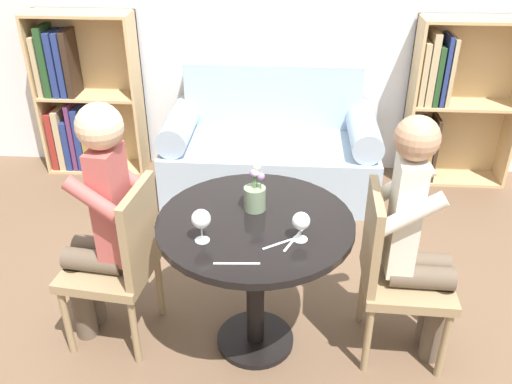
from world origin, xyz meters
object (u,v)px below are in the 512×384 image
Objects in this scene: bookshelf_right at (446,105)px; person_right at (417,240)px; wine_glass_left at (201,220)px; flower_vase at (255,195)px; chair_right at (393,269)px; chair_left at (122,259)px; person_left at (100,222)px; couch at (270,151)px; wine_glass_right at (301,222)px; bookshelf_left at (79,101)px.

bookshelf_right is 2.01m from person_right.
wine_glass_left is 0.35m from flower_vase.
bookshelf_right is at bearing -17.65° from chair_right.
chair_left is 0.22m from person_left.
flower_vase is at bearing 85.39° from chair_right.
flower_vase is (-0.01, -1.57, 0.52)m from couch.
couch is 11.68× the size of wine_glass_right.
wine_glass_right is at bearing 86.63° from person_left.
bookshelf_right reaches higher than couch.
chair_left is (-0.66, -1.66, 0.18)m from couch.
wine_glass_left is (0.44, -0.19, 0.37)m from chair_left.
bookshelf_left reaches higher than person_right.
bookshelf_left is 2.89m from bookshelf_right.
bookshelf_left is at bearing 52.02° from person_right.
chair_right is 1.42m from person_left.
bookshelf_right is 1.42× the size of chair_right.
wine_glass_left is 0.42m from wine_glass_right.
couch is 1.23× the size of person_right.
couch reaches higher than wine_glass_left.
bookshelf_right reaches higher than chair_right.
couch is at bearing 23.61° from chair_right.
couch reaches higher than chair_right.
person_left is (-0.08, 0.02, 0.20)m from chair_left.
person_right is 8.31× the size of wine_glass_left.
person_left is 0.98m from wine_glass_right.
bookshelf_left is (-1.55, 0.26, 0.27)m from couch.
person_right is at bearing 11.57° from wine_glass_left.
chair_left is at bearing -136.04° from bookshelf_right.
person_right is (-0.59, -1.92, 0.05)m from bookshelf_right.
person_left is at bearing 158.32° from wine_glass_left.
chair_right is 0.97m from wine_glass_left.
chair_left is at bearing 169.83° from wine_glass_right.
person_right is (0.09, -0.00, 0.18)m from chair_right.
person_left reaches higher than person_right.
bookshelf_right is 2.82m from person_left.
wine_glass_left is (0.53, -0.21, 0.17)m from person_left.
wine_glass_right is (0.87, -0.16, 0.35)m from chair_left.
chair_left is (0.89, -1.92, -0.09)m from bookshelf_left.
person_right is 0.78m from flower_vase.
bookshelf_left is 2.73m from wine_glass_right.
chair_right is at bearing 97.36° from chair_left.
person_right is at bearing -39.73° from bookshelf_left.
person_right is at bearing -65.59° from couch.
person_left reaches higher than wine_glass_left.
couch is at bearing -168.61° from bookshelf_right.
chair_right is 0.60m from wine_glass_right.
person_right is 5.37× the size of flower_vase.
chair_right is at bearing 96.62° from person_left.
person_right reaches higher than couch.
flower_vase reaches higher than chair_left.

